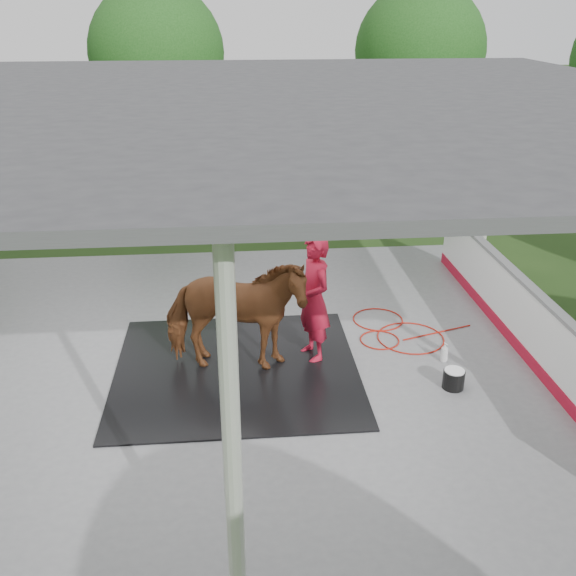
{
  "coord_description": "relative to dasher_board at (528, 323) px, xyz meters",
  "views": [
    {
      "loc": [
        0.07,
        -8.53,
        5.18
      ],
      "look_at": [
        0.86,
        0.26,
        1.23
      ],
      "focal_mm": 40.0,
      "sensor_mm": 36.0,
      "label": 1
    }
  ],
  "objects": [
    {
      "name": "soap_bottle_a",
      "position": [
        -1.33,
        -0.11,
        -0.38
      ],
      "size": [
        0.15,
        0.15,
        0.32
      ],
      "primitive_type": "imported",
      "rotation": [
        0.0,
        0.0,
        0.31
      ],
      "color": "silver",
      "rests_on": "concrete_slab"
    },
    {
      "name": "ground",
      "position": [
        -4.6,
        0.0,
        -0.59
      ],
      "size": [
        100.0,
        100.0,
        0.0
      ],
      "primitive_type": "plane",
      "color": "#1E3814"
    },
    {
      "name": "pavilion_structure",
      "position": [
        -4.6,
        -0.0,
        3.37
      ],
      "size": [
        12.6,
        10.6,
        4.05
      ],
      "color": "beige",
      "rests_on": "ground"
    },
    {
      "name": "handler",
      "position": [
        -3.35,
        0.21,
        0.46
      ],
      "size": [
        0.7,
        0.85,
        2.01
      ],
      "primitive_type": "imported",
      "rotation": [
        0.0,
        0.0,
        -1.24
      ],
      "color": "#B0122B",
      "rests_on": "concrete_slab"
    },
    {
      "name": "dasher_board",
      "position": [
        0.0,
        0.0,
        0.0
      ],
      "size": [
        0.16,
        8.0,
        1.15
      ],
      "color": "#A80E26",
      "rests_on": "concrete_slab"
    },
    {
      "name": "horse",
      "position": [
        -4.56,
        -0.08,
        0.39
      ],
      "size": [
        2.25,
        1.24,
        1.81
      ],
      "primitive_type": "imported",
      "rotation": [
        0.0,
        0.0,
        1.44
      ],
      "color": "brown",
      "rests_on": "rubber_mat"
    },
    {
      "name": "wash_bucket",
      "position": [
        -1.43,
        -0.86,
        -0.39
      ],
      "size": [
        0.31,
        0.31,
        0.29
      ],
      "color": "black",
      "rests_on": "concrete_slab"
    },
    {
      "name": "hose_coil",
      "position": [
        -1.86,
        0.88,
        -0.53
      ],
      "size": [
        2.01,
        1.72,
        0.02
      ],
      "color": "#A3180B",
      "rests_on": "concrete_slab"
    },
    {
      "name": "concrete_slab",
      "position": [
        -4.6,
        0.0,
        -0.57
      ],
      "size": [
        12.0,
        10.0,
        0.05
      ],
      "primitive_type": "cube",
      "color": "slate",
      "rests_on": "ground"
    },
    {
      "name": "soap_bottle_b",
      "position": [
        -1.53,
        -0.81,
        -0.46
      ],
      "size": [
        0.11,
        0.11,
        0.17
      ],
      "primitive_type": "imported",
      "rotation": [
        0.0,
        0.0,
        -0.54
      ],
      "color": "#338CD8",
      "rests_on": "concrete_slab"
    },
    {
      "name": "rubber_mat",
      "position": [
        -4.56,
        -0.08,
        -0.53
      ],
      "size": [
        3.67,
        3.44,
        0.03
      ],
      "primitive_type": "cube",
      "color": "black",
      "rests_on": "concrete_slab"
    },
    {
      "name": "tree_belt",
      "position": [
        -4.3,
        0.9,
        3.2
      ],
      "size": [
        28.0,
        28.0,
        5.8
      ],
      "color": "#382314",
      "rests_on": "ground"
    }
  ]
}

